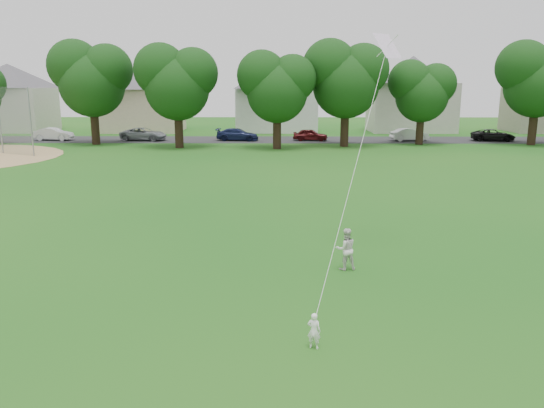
{
  "coord_description": "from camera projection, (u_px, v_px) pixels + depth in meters",
  "views": [
    {
      "loc": [
        0.22,
        -12.42,
        5.57
      ],
      "look_at": [
        0.04,
        2.0,
        2.3
      ],
      "focal_mm": 35.0,
      "sensor_mm": 36.0,
      "label": 1
    }
  ],
  "objects": [
    {
      "name": "street",
      "position": [
        276.0,
        140.0,
        54.3
      ],
      "size": [
        90.0,
        7.0,
        0.01
      ],
      "primitive_type": "cube",
      "color": "#2D2D30",
      "rests_on": "ground"
    },
    {
      "name": "ground",
      "position": [
        269.0,
        310.0,
        13.34
      ],
      "size": [
        160.0,
        160.0,
        0.0
      ],
      "primitive_type": "plane",
      "color": "#135314",
      "rests_on": "ground"
    },
    {
      "name": "kite",
      "position": [
        358.0,
        156.0,
        14.23
      ],
      "size": [
        1.97,
        4.27,
        10.04
      ],
      "color": "white",
      "rests_on": "ground"
    },
    {
      "name": "toddler",
      "position": [
        314.0,
        331.0,
        11.36
      ],
      "size": [
        0.34,
        0.28,
        0.81
      ],
      "primitive_type": "imported",
      "rotation": [
        0.0,
        0.0,
        2.79
      ],
      "color": "white",
      "rests_on": "ground"
    },
    {
      "name": "tree_row",
      "position": [
        310.0,
        79.0,
        47.57
      ],
      "size": [
        80.24,
        8.93,
        9.86
      ],
      "color": "black",
      "rests_on": "ground"
    },
    {
      "name": "house_row",
      "position": [
        275.0,
        89.0,
        62.96
      ],
      "size": [
        76.38,
        13.88,
        10.38
      ],
      "color": "beige",
      "rests_on": "ground"
    },
    {
      "name": "parked_cars",
      "position": [
        239.0,
        135.0,
        53.24
      ],
      "size": [
        56.26,
        2.64,
        1.28
      ],
      "color": "black",
      "rests_on": "ground"
    },
    {
      "name": "older_boy",
      "position": [
        346.0,
        249.0,
        16.16
      ],
      "size": [
        0.72,
        0.61,
        1.31
      ],
      "primitive_type": "imported",
      "rotation": [
        0.0,
        0.0,
        3.33
      ],
      "color": "silver",
      "rests_on": "ground"
    }
  ]
}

